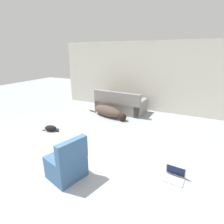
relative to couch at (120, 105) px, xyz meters
name	(u,v)px	position (x,y,z in m)	size (l,w,h in m)	color
ground_plane	(62,188)	(0.67, -4.01, -0.26)	(20.00, 20.00, 0.00)	#999EA3
wall_back	(144,77)	(0.67, 0.62, 0.99)	(6.73, 0.06, 2.49)	beige
couch	(120,105)	(0.00, 0.00, 0.00)	(1.84, 0.98, 0.80)	gray
dog	(108,112)	(-0.16, -0.68, -0.07)	(1.66, 0.72, 0.37)	#4C3D33
cat	(51,128)	(-1.08, -2.43, -0.17)	(0.49, 0.28, 0.17)	black
laptop_open	(175,174)	(2.30, -2.96, -0.18)	(0.36, 0.31, 0.23)	#B7B7BC
side_chair	(67,164)	(0.59, -3.75, 0.02)	(0.67, 0.68, 0.79)	#385B84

